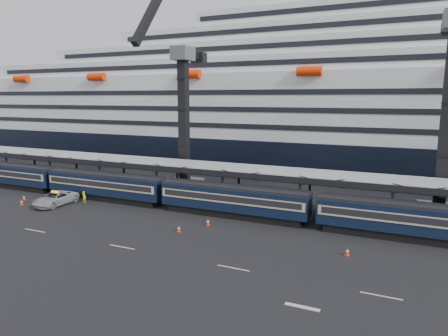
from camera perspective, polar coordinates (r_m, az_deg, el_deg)
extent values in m
plane|color=black|center=(38.54, 6.53, -12.30)|extent=(260.00, 260.00, 0.00)
cube|color=beige|center=(49.60, -25.39, -8.07)|extent=(3.00, 0.15, 0.02)
cube|color=beige|center=(41.52, -14.37, -10.87)|extent=(3.00, 0.15, 0.02)
cube|color=beige|center=(35.72, 1.34, -14.09)|extent=(3.00, 0.15, 0.02)
cube|color=beige|center=(33.39, 21.53, -16.63)|extent=(3.00, 0.15, 0.02)
cube|color=beige|center=(30.38, 11.11, -18.89)|extent=(2.50, 0.40, 0.02)
cube|color=black|center=(74.72, -28.24, -2.08)|extent=(17.48, 2.40, 0.90)
cube|color=black|center=(74.40, -28.36, -0.72)|extent=(19.00, 2.80, 2.70)
cube|color=#C9B68E|center=(74.35, -28.38, -0.50)|extent=(18.62, 2.92, 1.05)
cube|color=black|center=(74.34, -28.38, -0.46)|extent=(17.86, 2.98, 0.70)
cube|color=black|center=(74.16, -28.45, 0.42)|extent=(19.00, 2.50, 0.35)
cube|color=black|center=(60.29, -16.53, -3.95)|extent=(17.48, 2.40, 0.90)
cube|color=black|center=(59.89, -16.61, -2.28)|extent=(19.00, 2.80, 2.70)
cube|color=#C9B68E|center=(59.83, -16.63, -2.00)|extent=(18.62, 2.92, 1.05)
cube|color=black|center=(59.82, -16.63, -1.95)|extent=(17.86, 2.98, 0.70)
cube|color=black|center=(59.60, -16.68, -0.87)|extent=(19.00, 2.50, 0.35)
cube|color=black|center=(49.88, 1.29, -6.44)|extent=(17.48, 2.40, 0.90)
cube|color=black|center=(49.39, 1.29, -4.44)|extent=(19.00, 2.80, 2.70)
cube|color=#C9B68E|center=(49.32, 1.30, -4.10)|extent=(18.62, 2.92, 1.05)
cube|color=black|center=(49.31, 1.30, -4.05)|extent=(17.86, 2.98, 0.70)
cube|color=black|center=(49.04, 1.30, -2.74)|extent=(19.00, 2.50, 0.35)
cube|color=black|center=(46.26, 25.02, -8.75)|extent=(17.48, 2.40, 0.90)
cube|color=black|center=(45.74, 25.18, -6.61)|extent=(19.00, 2.80, 2.70)
cube|color=#C9B68E|center=(45.66, 25.21, -6.25)|extent=(18.62, 2.92, 1.05)
cube|color=black|center=(45.65, 25.22, -6.19)|extent=(17.86, 2.98, 0.70)
cube|color=black|center=(45.36, 25.33, -4.79)|extent=(19.00, 2.50, 0.35)
cube|color=gray|center=(50.05, 11.59, -0.76)|extent=(130.00, 6.00, 0.25)
cube|color=black|center=(47.24, 10.76, -1.74)|extent=(130.00, 0.25, 0.70)
cube|color=black|center=(52.99, 12.30, -0.52)|extent=(130.00, 0.25, 0.70)
cube|color=black|center=(76.61, -28.59, -0.12)|extent=(0.25, 0.25, 5.40)
cube|color=black|center=(80.05, -25.42, 0.52)|extent=(0.25, 0.25, 5.40)
cube|color=black|center=(68.96, -23.55, -0.73)|extent=(0.25, 0.25, 5.40)
cube|color=black|center=(72.76, -20.30, 0.01)|extent=(0.25, 0.25, 5.40)
cube|color=black|center=(61.98, -17.31, -1.48)|extent=(0.25, 0.25, 5.40)
cube|color=black|center=(66.18, -14.11, -0.61)|extent=(0.25, 0.25, 5.40)
cube|color=black|center=(55.93, -9.61, -2.38)|extent=(0.25, 0.25, 5.40)
cube|color=black|center=(60.55, -6.66, -1.35)|extent=(0.25, 0.25, 5.40)
cube|color=black|center=(51.13, -0.24, -3.41)|extent=(0.25, 0.25, 5.40)
cube|color=black|center=(56.15, 2.14, -2.20)|extent=(0.25, 0.25, 5.40)
cube|color=black|center=(47.97, 10.72, -4.50)|extent=(0.25, 0.25, 5.40)
cube|color=black|center=(53.28, 12.16, -3.09)|extent=(0.25, 0.25, 5.40)
cube|color=black|center=(46.77, 22.76, -5.51)|extent=(0.25, 0.25, 5.40)
cube|color=black|center=(52.20, 22.96, -3.95)|extent=(0.25, 0.25, 5.40)
cube|color=black|center=(81.49, 16.58, 1.81)|extent=(200.00, 28.00, 7.00)
cube|color=silver|center=(80.74, 16.92, 8.49)|extent=(190.00, 26.88, 12.00)
cube|color=silver|center=(80.94, 17.20, 13.80)|extent=(160.00, 24.64, 3.00)
cube|color=black|center=(68.74, 15.83, 14.61)|extent=(153.60, 0.12, 0.90)
cube|color=silver|center=(81.21, 17.31, 15.91)|extent=(124.00, 21.84, 3.00)
cube|color=black|center=(70.43, 16.13, 16.93)|extent=(119.04, 0.12, 0.90)
cube|color=silver|center=(81.59, 17.42, 18.00)|extent=(90.00, 19.04, 3.00)
cube|color=black|center=(72.23, 16.42, 19.14)|extent=(86.40, 0.12, 0.90)
cube|color=silver|center=(82.08, 17.54, 20.07)|extent=(56.00, 16.24, 3.00)
cube|color=black|center=(74.14, 16.71, 21.25)|extent=(53.76, 0.12, 0.90)
cube|color=silver|center=(83.98, 11.80, 21.81)|extent=(16.00, 12.00, 2.50)
cylinder|color=#FF3508|center=(104.31, -26.93, 11.30)|extent=(4.00, 1.60, 1.60)
cylinder|color=#FF3508|center=(88.40, -17.72, 12.32)|extent=(4.00, 1.60, 1.60)
cylinder|color=#FF3508|center=(75.60, -4.86, 13.20)|extent=(4.00, 1.60, 1.60)
cylinder|color=#FF3508|center=(67.72, 12.10, 13.39)|extent=(4.00, 1.60, 1.60)
cube|color=#505258|center=(62.75, -5.59, -2.52)|extent=(4.50, 4.50, 2.00)
cube|color=black|center=(61.36, -5.76, 6.64)|extent=(1.30, 1.30, 18.00)
cube|color=#505258|center=(61.59, -5.92, 15.96)|extent=(2.60, 3.20, 2.00)
cube|color=black|center=(63.77, -4.74, 15.78)|extent=(0.90, 5.04, 0.90)
cube|color=black|center=(65.96, -3.64, 15.43)|extent=(2.20, 1.60, 1.60)
cube|color=#505258|center=(53.94, 28.21, -5.79)|extent=(4.50, 4.50, 2.00)
cube|color=black|center=(52.26, 29.21, 5.92)|extent=(1.30, 1.30, 20.00)
imported|color=#9E9FA5|center=(59.56, -22.94, -4.05)|extent=(3.17, 6.61, 1.82)
imported|color=#FFFB0D|center=(59.55, -19.36, -3.92)|extent=(0.59, 0.39, 1.62)
cube|color=#FF3508|center=(64.60, -26.66, -4.09)|extent=(0.38, 0.38, 0.04)
cone|color=#FF3508|center=(64.52, -26.68, -3.76)|extent=(0.32, 0.32, 0.73)
cylinder|color=white|center=(64.52, -26.68, -3.76)|extent=(0.27, 0.27, 0.12)
cube|color=#FF3508|center=(61.85, -26.94, -4.70)|extent=(0.42, 0.42, 0.04)
cone|color=#FF3508|center=(61.75, -26.97, -4.32)|extent=(0.36, 0.36, 0.80)
cylinder|color=white|center=(61.75, -26.97, -4.32)|extent=(0.30, 0.30, 0.13)
cube|color=#FF3508|center=(44.80, -6.47, -9.02)|extent=(0.39, 0.39, 0.04)
cone|color=#FF3508|center=(44.68, -6.48, -8.55)|extent=(0.33, 0.33, 0.73)
cylinder|color=white|center=(44.68, -6.48, -8.55)|extent=(0.27, 0.27, 0.12)
cube|color=#FF3508|center=(46.72, -2.31, -8.15)|extent=(0.43, 0.43, 0.05)
cone|color=#FF3508|center=(46.59, -2.32, -7.65)|extent=(0.36, 0.36, 0.82)
cylinder|color=white|center=(46.59, -2.32, -7.65)|extent=(0.31, 0.31, 0.14)
cube|color=#FF3508|center=(40.00, 17.18, -11.81)|extent=(0.41, 0.41, 0.04)
cone|color=#FF3508|center=(39.85, 17.21, -11.26)|extent=(0.35, 0.35, 0.78)
cylinder|color=white|center=(39.85, 17.21, -11.26)|extent=(0.29, 0.29, 0.13)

